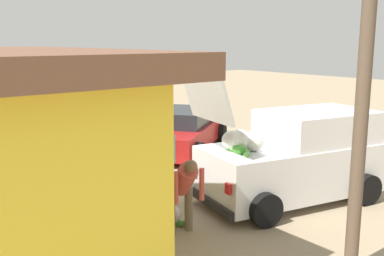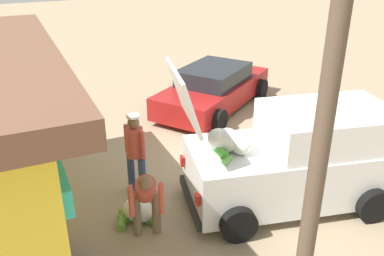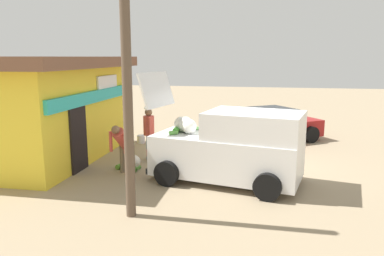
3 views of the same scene
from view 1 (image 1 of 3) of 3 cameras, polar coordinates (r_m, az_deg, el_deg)
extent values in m
plane|color=#9E896B|center=(11.46, 5.61, -6.34)|extent=(60.00, 60.00, 0.00)
cube|color=#2DB7B2|center=(7.85, -13.79, 0.80)|extent=(5.12, 0.15, 0.36)
cube|color=black|center=(7.27, -10.30, -8.52)|extent=(0.90, 0.07, 2.00)
cube|color=white|center=(8.88, -17.29, 3.69)|extent=(1.50, 0.07, 0.60)
cube|color=white|center=(9.94, 12.22, -5.03)|extent=(2.50, 4.09, 1.05)
cube|color=white|center=(10.20, 15.59, 0.22)|extent=(2.13, 2.66, 0.68)
cube|color=black|center=(10.99, 19.96, 0.54)|extent=(1.46, 0.39, 0.51)
cube|color=white|center=(8.47, 1.79, 4.02)|extent=(1.61, 0.67, 0.96)
ellipsoid|color=silver|center=(9.09, 5.15, -1.58)|extent=(0.49, 0.40, 0.40)
ellipsoid|color=silver|center=(9.09, 7.71, -1.68)|extent=(0.47, 0.39, 0.39)
ellipsoid|color=silver|center=(9.11, 6.13, -1.51)|extent=(0.51, 0.43, 0.43)
cylinder|color=#4E9D36|center=(9.11, 4.73, -2.36)|extent=(0.26, 0.21, 0.15)
cylinder|color=green|center=(8.87, 5.95, -2.73)|extent=(0.23, 0.17, 0.16)
cylinder|color=#559D3E|center=(8.70, 6.91, -3.20)|extent=(0.21, 0.24, 0.10)
cylinder|color=#519446|center=(9.62, 6.06, -1.83)|extent=(0.21, 0.22, 0.10)
cube|color=black|center=(9.03, 2.31, -9.40)|extent=(1.64, 0.42, 0.16)
cube|color=red|center=(8.30, 4.56, -7.63)|extent=(0.15, 0.09, 0.20)
cube|color=red|center=(9.44, 0.27, -5.29)|extent=(0.15, 0.09, 0.20)
cylinder|color=black|center=(10.26, 21.17, -7.23)|extent=(0.35, 0.69, 0.65)
cylinder|color=black|center=(11.54, 14.25, -4.82)|extent=(0.35, 0.69, 0.65)
cylinder|color=black|center=(8.59, 9.26, -10.15)|extent=(0.35, 0.69, 0.65)
cylinder|color=black|center=(10.08, 2.95, -6.79)|extent=(0.35, 0.69, 0.65)
cube|color=maroon|center=(14.20, -1.31, -0.82)|extent=(4.03, 4.65, 0.64)
cube|color=#1E2328|center=(14.09, -1.32, 1.41)|extent=(2.52, 2.65, 0.47)
cylinder|color=black|center=(15.42, 3.79, -0.57)|extent=(0.55, 0.64, 0.63)
cylinder|color=black|center=(15.93, -3.03, -0.18)|extent=(0.55, 0.64, 0.63)
cylinder|color=black|center=(12.57, 0.88, -3.23)|extent=(0.55, 0.64, 0.63)
cylinder|color=black|center=(13.18, -7.28, -2.63)|extent=(0.55, 0.64, 0.63)
cylinder|color=navy|center=(9.30, -4.39, -7.72)|extent=(0.15, 0.15, 0.85)
cylinder|color=navy|center=(9.47, -6.16, -7.40)|extent=(0.15, 0.15, 0.85)
cylinder|color=#CC4C3F|center=(9.18, -5.36, -3.25)|extent=(0.45, 0.45, 0.60)
sphere|color=brown|center=(9.09, -5.41, -0.70)|extent=(0.23, 0.23, 0.23)
cylinder|color=silver|center=(9.06, -5.43, 0.14)|extent=(0.25, 0.25, 0.05)
cylinder|color=#CC4C3F|center=(9.05, -4.08, -3.33)|extent=(0.09, 0.09, 0.57)
cylinder|color=#CC4C3F|center=(9.30, -6.62, -2.99)|extent=(0.09, 0.09, 0.57)
cylinder|color=#726047|center=(8.31, -0.43, -10.07)|extent=(0.15, 0.15, 0.83)
cylinder|color=#726047|center=(8.19, -2.65, -10.41)|extent=(0.15, 0.15, 0.83)
cylinder|color=#CC4C3F|center=(7.86, -0.99, -6.44)|extent=(0.72, 0.50, 0.66)
sphere|color=brown|center=(7.53, -0.16, -4.88)|extent=(0.23, 0.23, 0.23)
cylinder|color=#CC4C3F|center=(7.80, 1.24, -7.11)|extent=(0.09, 0.09, 0.56)
cylinder|color=#CC4C3F|center=(7.62, -2.06, -7.56)|extent=(0.09, 0.09, 0.56)
ellipsoid|color=silver|center=(8.65, -3.46, -10.73)|extent=(0.79, 0.74, 0.41)
cylinder|color=#6AB645|center=(8.71, -2.00, -11.59)|extent=(0.27, 0.22, 0.12)
cylinder|color=#5C9E2F|center=(8.47, -5.04, -12.22)|extent=(0.35, 0.25, 0.15)
cylinder|color=#559C40|center=(8.63, -1.76, -11.81)|extent=(0.29, 0.22, 0.12)
cylinder|color=#64A73A|center=(8.67, -5.11, -11.63)|extent=(0.32, 0.19, 0.15)
cylinder|color=#62A941|center=(8.80, -4.20, -11.32)|extent=(0.33, 0.32, 0.14)
cylinder|color=silver|center=(10.99, -16.84, -6.70)|extent=(0.30, 0.30, 0.31)
cylinder|color=brown|center=(6.72, 20.71, 3.70)|extent=(0.20, 0.20, 5.27)
camera|label=2|loc=(3.27, 47.36, 32.34)|focal=38.69mm
camera|label=3|loc=(9.13, 74.32, 2.13)|focal=34.89mm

